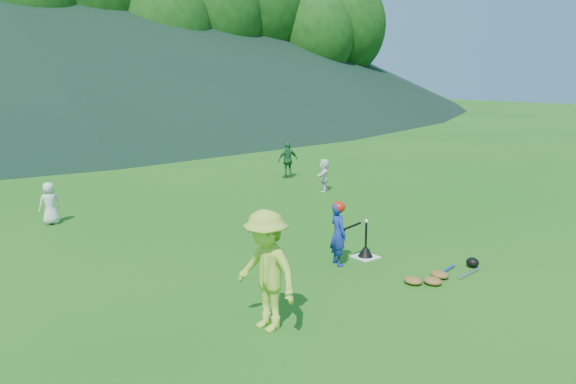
# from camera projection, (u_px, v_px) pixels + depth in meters

# --- Properties ---
(ground) EXTENTS (120.00, 120.00, 0.00)m
(ground) POSITION_uv_depth(u_px,v_px,m) (365.00, 257.00, 11.07)
(ground) COLOR #165814
(ground) RESTS_ON ground
(home_plate) EXTENTS (0.45, 0.45, 0.02)m
(home_plate) POSITION_uv_depth(u_px,v_px,m) (365.00, 257.00, 11.07)
(home_plate) COLOR silver
(home_plate) RESTS_ON ground
(baseball) EXTENTS (0.08, 0.08, 0.08)m
(baseball) POSITION_uv_depth(u_px,v_px,m) (366.00, 221.00, 10.92)
(baseball) COLOR white
(baseball) RESTS_ON batting_tee
(batter_child) EXTENTS (0.39, 0.50, 1.20)m
(batter_child) POSITION_uv_depth(u_px,v_px,m) (338.00, 234.00, 10.53)
(batter_child) COLOR navy
(batter_child) RESTS_ON ground
(adult_coach) EXTENTS (0.75, 1.18, 1.73)m
(adult_coach) POSITION_uv_depth(u_px,v_px,m) (266.00, 271.00, 7.81)
(adult_coach) COLOR #A2C83B
(adult_coach) RESTS_ON ground
(fielder_a) EXTENTS (0.52, 0.35, 1.03)m
(fielder_a) POSITION_uv_depth(u_px,v_px,m) (50.00, 203.00, 13.40)
(fielder_a) COLOR silver
(fielder_a) RESTS_ON ground
(fielder_c) EXTENTS (0.78, 0.44, 1.25)m
(fielder_c) POSITION_uv_depth(u_px,v_px,m) (288.00, 160.00, 19.35)
(fielder_c) COLOR #1D6232
(fielder_c) RESTS_ON ground
(fielder_d) EXTENTS (0.92, 0.81, 1.01)m
(fielder_d) POSITION_uv_depth(u_px,v_px,m) (324.00, 175.00, 17.18)
(fielder_d) COLOR white
(fielder_d) RESTS_ON ground
(batting_tee) EXTENTS (0.30, 0.30, 0.68)m
(batting_tee) POSITION_uv_depth(u_px,v_px,m) (366.00, 251.00, 11.04)
(batting_tee) COLOR black
(batting_tee) RESTS_ON home_plate
(batter_gear) EXTENTS (0.73, 0.26, 0.57)m
(batter_gear) POSITION_uv_depth(u_px,v_px,m) (340.00, 209.00, 10.44)
(batter_gear) COLOR #B91B0C
(batter_gear) RESTS_ON ground
(equipment_pile) EXTENTS (1.80, 0.56, 0.19)m
(equipment_pile) POSITION_uv_depth(u_px,v_px,m) (440.00, 275.00, 9.93)
(equipment_pile) COLOR olive
(equipment_pile) RESTS_ON ground
(outfield_fence) EXTENTS (70.07, 0.08, 1.33)m
(outfield_fence) POSITION_uv_depth(u_px,v_px,m) (20.00, 124.00, 32.60)
(outfield_fence) COLOR gray
(outfield_fence) RESTS_ON ground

